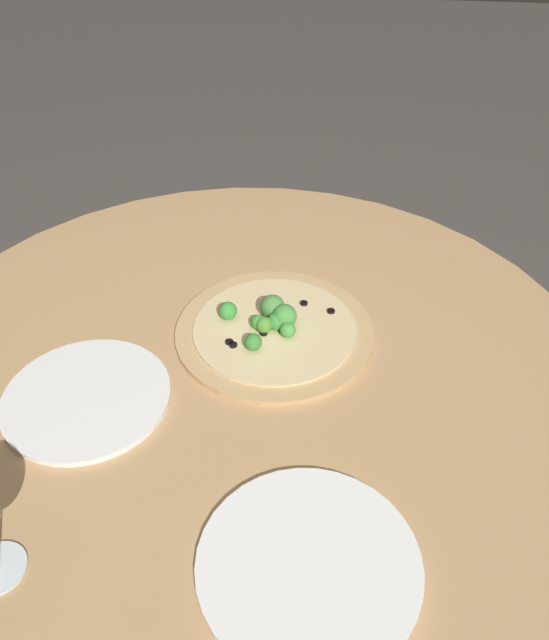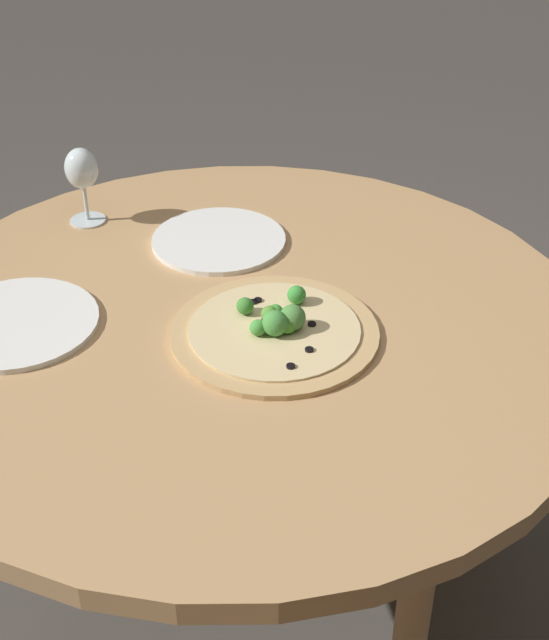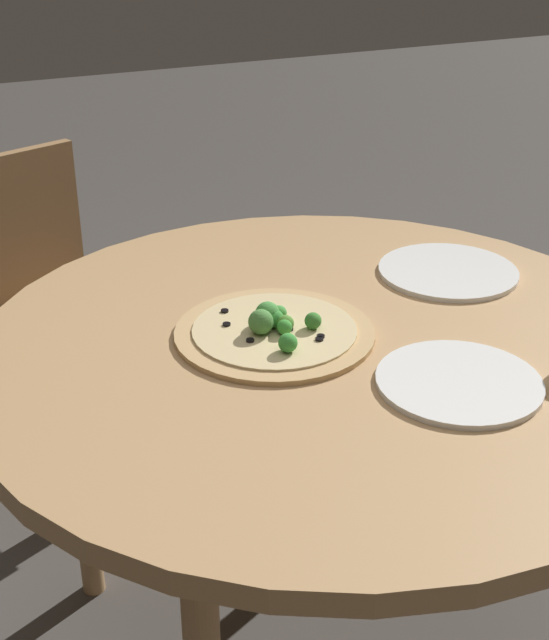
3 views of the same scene
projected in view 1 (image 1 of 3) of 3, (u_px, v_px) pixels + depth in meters
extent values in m
plane|color=#4C4742|center=(252.00, 583.00, 1.52)|extent=(12.00, 12.00, 0.00)
cylinder|color=tan|center=(242.00, 369.00, 1.06)|extent=(1.22, 1.22, 0.04)
cylinder|color=tan|center=(127.00, 359.00, 1.62)|extent=(0.05, 0.05, 0.71)
cylinder|color=tan|center=(422.00, 385.00, 1.55)|extent=(0.05, 0.05, 0.71)
cylinder|color=#997047|center=(512.00, 426.00, 1.64)|extent=(0.04, 0.04, 0.41)
cylinder|color=tan|center=(274.00, 331.00, 1.09)|extent=(0.35, 0.35, 0.01)
cylinder|color=beige|center=(274.00, 328.00, 1.09)|extent=(0.29, 0.29, 0.00)
sphere|color=#46923F|center=(284.00, 316.00, 1.08)|extent=(0.04, 0.04, 0.04)
sphere|color=#47932D|center=(280.00, 312.00, 1.10)|extent=(0.03, 0.03, 0.03)
sphere|color=green|center=(228.00, 311.00, 1.10)|extent=(0.03, 0.03, 0.03)
sphere|color=#3B8B38|center=(277.00, 321.00, 1.08)|extent=(0.03, 0.03, 0.03)
sphere|color=#4B863D|center=(272.00, 307.00, 1.10)|extent=(0.04, 0.04, 0.04)
sphere|color=#518B33|center=(264.00, 325.00, 1.07)|extent=(0.03, 0.03, 0.03)
sphere|color=#47973F|center=(288.00, 330.00, 1.06)|extent=(0.03, 0.03, 0.03)
sphere|color=green|center=(259.00, 322.00, 1.08)|extent=(0.03, 0.03, 0.03)
sphere|color=#3C8331|center=(253.00, 342.00, 1.04)|extent=(0.03, 0.03, 0.03)
cylinder|color=black|center=(233.00, 345.00, 1.05)|extent=(0.01, 0.01, 0.00)
cylinder|color=black|center=(331.00, 311.00, 1.12)|extent=(0.01, 0.01, 0.00)
cylinder|color=black|center=(229.00, 342.00, 1.06)|extent=(0.01, 0.01, 0.00)
cylinder|color=black|center=(304.00, 303.00, 1.14)|extent=(0.01, 0.01, 0.00)
cylinder|color=black|center=(264.00, 305.00, 1.13)|extent=(0.01, 0.01, 0.00)
cylinder|color=black|center=(263.00, 333.00, 1.07)|extent=(0.01, 0.01, 0.00)
cylinder|color=white|center=(309.00, 564.00, 0.76)|extent=(0.28, 0.28, 0.01)
cylinder|color=white|center=(87.00, 397.00, 0.97)|extent=(0.26, 0.26, 0.01)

